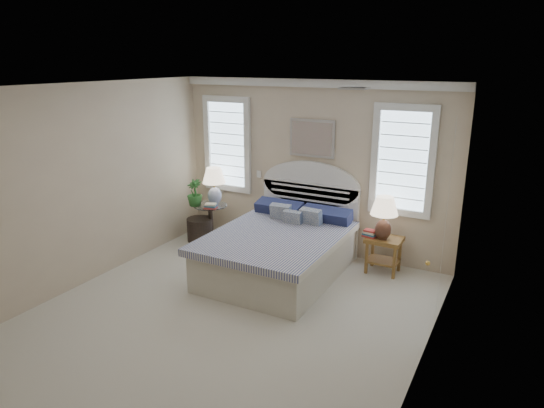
{
  "coord_description": "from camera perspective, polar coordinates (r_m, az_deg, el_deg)",
  "views": [
    {
      "loc": [
        2.94,
        -4.33,
        2.98
      ],
      "look_at": [
        0.09,
        1.0,
        1.17
      ],
      "focal_mm": 32.0,
      "sensor_mm": 36.0,
      "label": 1
    }
  ],
  "objects": [
    {
      "name": "wall_left",
      "position": [
        6.95,
        -21.39,
        1.95
      ],
      "size": [
        0.02,
        5.0,
        2.7
      ],
      "primitive_type": "cube",
      "color": "tan",
      "rests_on": "floor"
    },
    {
      "name": "books_left",
      "position": [
        8.0,
        -7.23,
        -0.25
      ],
      "size": [
        0.23,
        0.19,
        0.08
      ],
      "rotation": [
        0.0,
        0.0,
        0.28
      ],
      "color": "#A42E29",
      "rests_on": "side_table_left"
    },
    {
      "name": "floor",
      "position": [
        6.03,
        -5.38,
        -13.06
      ],
      "size": [
        4.5,
        5.0,
        0.01
      ],
      "primitive_type": "cube",
      "color": "beige",
      "rests_on": "ground"
    },
    {
      "name": "wall_back",
      "position": [
        7.61,
        4.74,
        4.25
      ],
      "size": [
        4.5,
        0.02,
        2.7
      ],
      "primitive_type": "cube",
      "color": "tan",
      "rests_on": "floor"
    },
    {
      "name": "window_right",
      "position": [
        7.12,
        15.15,
        4.91
      ],
      "size": [
        0.9,
        0.06,
        1.6
      ],
      "primitive_type": "cube",
      "color": "silver",
      "rests_on": "wall_back"
    },
    {
      "name": "lamp_left",
      "position": [
        8.17,
        -6.82,
        2.63
      ],
      "size": [
        0.44,
        0.44,
        0.63
      ],
      "rotation": [
        0.0,
        0.0,
        0.14
      ],
      "color": "silver",
      "rests_on": "side_table_left"
    },
    {
      "name": "ceiling",
      "position": [
        5.24,
        -6.2,
        13.51
      ],
      "size": [
        4.5,
        5.0,
        0.01
      ],
      "primitive_type": "cube",
      "color": "white",
      "rests_on": "wall_back"
    },
    {
      "name": "lamp_right",
      "position": [
        6.96,
        13.05,
        -1.05
      ],
      "size": [
        0.5,
        0.5,
        0.63
      ],
      "rotation": [
        0.0,
        0.0,
        0.36
      ],
      "color": "black",
      "rests_on": "nightstand_right"
    },
    {
      "name": "potted_plant",
      "position": [
        8.14,
        -9.1,
        1.31
      ],
      "size": [
        0.26,
        0.26,
        0.45
      ],
      "primitive_type": "imported",
      "rotation": [
        0.0,
        0.0,
        -0.02
      ],
      "color": "#2F7732",
      "rests_on": "side_table_left"
    },
    {
      "name": "painting",
      "position": [
        7.49,
        4.71,
        7.71
      ],
      "size": [
        0.74,
        0.04,
        0.58
      ],
      "primitive_type": "cube",
      "color": "silver",
      "rests_on": "wall_back"
    },
    {
      "name": "side_table_left",
      "position": [
        8.28,
        -7.21,
        -1.73
      ],
      "size": [
        0.56,
        0.56,
        0.63
      ],
      "color": "black",
      "rests_on": "floor"
    },
    {
      "name": "switch_plate",
      "position": [
        8.06,
        -1.54,
        3.54
      ],
      "size": [
        0.08,
        0.01,
        0.12
      ],
      "primitive_type": "cube",
      "color": "silver",
      "rests_on": "wall_back"
    },
    {
      "name": "closet_door",
      "position": [
        5.86,
        19.8,
        -2.06
      ],
      "size": [
        0.02,
        1.8,
        2.4
      ],
      "primitive_type": "cube",
      "color": "white",
      "rests_on": "floor"
    },
    {
      "name": "crown_molding",
      "position": [
        7.41,
        4.86,
        13.98
      ],
      "size": [
        4.5,
        0.08,
        0.12
      ],
      "primitive_type": "cube",
      "color": "silver",
      "rests_on": "wall_back"
    },
    {
      "name": "wall_right",
      "position": [
        4.68,
        17.89,
        -4.57
      ],
      "size": [
        0.02,
        5.0,
        2.7
      ],
      "primitive_type": "cube",
      "color": "tan",
      "rests_on": "floor"
    },
    {
      "name": "window_left",
      "position": [
        8.28,
        -5.23,
        7.0
      ],
      "size": [
        0.9,
        0.06,
        1.6
      ],
      "primitive_type": "cube",
      "color": "silver",
      "rests_on": "wall_back"
    },
    {
      "name": "floor_pot",
      "position": [
        8.35,
        -8.48,
        -2.99
      ],
      "size": [
        0.53,
        0.53,
        0.39
      ],
      "primitive_type": "cylinder",
      "rotation": [
        0.0,
        0.0,
        0.26
      ],
      "color": "black",
      "rests_on": "floor"
    },
    {
      "name": "nightstand_right",
      "position": [
        7.17,
        13.02,
        -4.99
      ],
      "size": [
        0.5,
        0.4,
        0.53
      ],
      "color": "brown",
      "rests_on": "floor"
    },
    {
      "name": "hvac_vent",
      "position": [
        5.43,
        9.64,
        13.27
      ],
      "size": [
        0.3,
        0.2,
        0.02
      ],
      "primitive_type": "cube",
      "color": "#B2B2B2",
      "rests_on": "ceiling"
    },
    {
      "name": "bed",
      "position": [
        6.99,
        1.12,
        -5.11
      ],
      "size": [
        1.72,
        2.28,
        1.47
      ],
      "color": "#B8B2A2",
      "rests_on": "floor"
    },
    {
      "name": "books_right",
      "position": [
        7.1,
        11.44,
        -3.44
      ],
      "size": [
        0.21,
        0.16,
        0.11
      ],
      "rotation": [
        0.0,
        0.0,
        -0.11
      ],
      "color": "#A42E29",
      "rests_on": "nightstand_right"
    }
  ]
}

